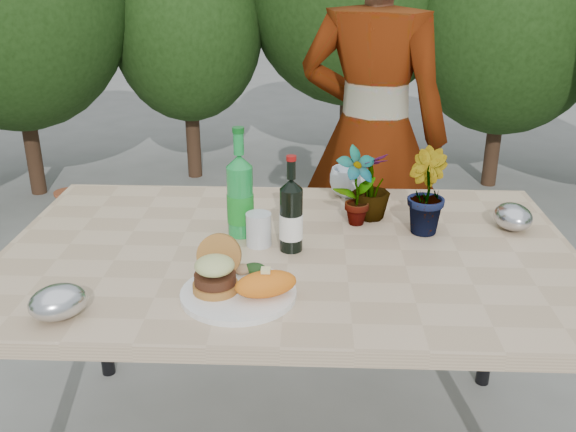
{
  "coord_description": "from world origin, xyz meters",
  "views": [
    {
      "loc": [
        0.06,
        -1.63,
        1.52
      ],
      "look_at": [
        0.0,
        -0.08,
        0.88
      ],
      "focal_mm": 40.0,
      "sensor_mm": 36.0,
      "label": 1
    }
  ],
  "objects_px": {
    "dinner_plate": "(239,294)",
    "person": "(372,136)",
    "wine_bottle": "(291,216)",
    "patio_table": "(289,266)"
  },
  "relations": [
    {
      "from": "dinner_plate",
      "to": "person",
      "type": "bearing_deg",
      "value": 70.61
    },
    {
      "from": "dinner_plate",
      "to": "wine_bottle",
      "type": "height_order",
      "value": "wine_bottle"
    },
    {
      "from": "dinner_plate",
      "to": "wine_bottle",
      "type": "relative_size",
      "value": 1.03
    },
    {
      "from": "patio_table",
      "to": "wine_bottle",
      "type": "xyz_separation_m",
      "value": [
        0.01,
        -0.01,
        0.16
      ]
    },
    {
      "from": "patio_table",
      "to": "person",
      "type": "bearing_deg",
      "value": 71.36
    },
    {
      "from": "dinner_plate",
      "to": "person",
      "type": "distance_m",
      "value": 1.23
    },
    {
      "from": "wine_bottle",
      "to": "person",
      "type": "relative_size",
      "value": 0.16
    },
    {
      "from": "person",
      "to": "patio_table",
      "type": "bearing_deg",
      "value": 89.91
    },
    {
      "from": "patio_table",
      "to": "wine_bottle",
      "type": "bearing_deg",
      "value": -60.66
    },
    {
      "from": "wine_bottle",
      "to": "person",
      "type": "bearing_deg",
      "value": 87.5
    }
  ]
}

